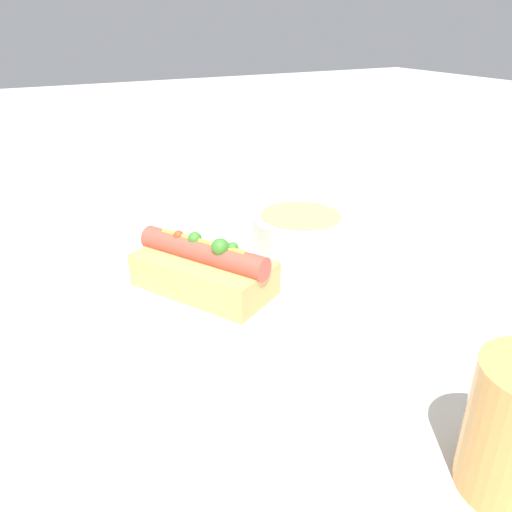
{
  "coord_description": "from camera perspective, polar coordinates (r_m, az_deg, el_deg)",
  "views": [
    {
      "loc": [
        0.41,
        -0.22,
        0.27
      ],
      "look_at": [
        0.0,
        0.0,
        0.05
      ],
      "focal_mm": 35.0,
      "sensor_mm": 36.0,
      "label": 1
    }
  ],
  "objects": [
    {
      "name": "ground_plane",
      "position": [
        0.54,
        -0.0,
        -4.38
      ],
      "size": [
        4.0,
        4.0,
        0.0
      ],
      "primitive_type": "plane",
      "color": "#BCB7AD"
    },
    {
      "name": "dinner_plate",
      "position": [
        0.53,
        -0.0,
        -3.65
      ],
      "size": [
        0.29,
        0.29,
        0.02
      ],
      "color": "white",
      "rests_on": "ground_plane"
    },
    {
      "name": "soup_bowl",
      "position": [
        0.58,
        5.07,
        2.57
      ],
      "size": [
        0.11,
        0.11,
        0.05
      ],
      "color": "silver",
      "rests_on": "dinner_plate"
    },
    {
      "name": "spoon",
      "position": [
        0.57,
        0.26,
        -0.17
      ],
      "size": [
        0.06,
        0.15,
        0.01
      ],
      "rotation": [
        0.0,
        0.0,
        1.31
      ],
      "color": "#B7B7BC",
      "rests_on": "dinner_plate"
    },
    {
      "name": "hot_dog",
      "position": [
        0.51,
        -5.99,
        -1.47
      ],
      "size": [
        0.16,
        0.13,
        0.06
      ],
      "rotation": [
        0.0,
        0.0,
        0.52
      ],
      "color": "tan",
      "rests_on": "dinner_plate"
    }
  ]
}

